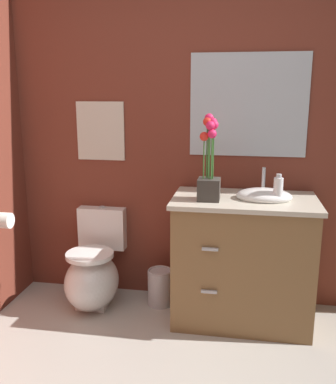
% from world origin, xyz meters
% --- Properties ---
extents(wall_back, '(4.09, 0.05, 2.50)m').
position_xyz_m(wall_back, '(0.20, 1.66, 1.25)').
color(wall_back, maroon).
rests_on(wall_back, ground_plane).
extents(toilet, '(0.38, 0.59, 0.69)m').
position_xyz_m(toilet, '(-0.68, 1.36, 0.24)').
color(toilet, white).
rests_on(toilet, ground_plane).
extents(vanity_cabinet, '(0.94, 0.56, 1.04)m').
position_xyz_m(vanity_cabinet, '(0.39, 1.34, 0.44)').
color(vanity_cabinet, brown).
rests_on(vanity_cabinet, ground_plane).
extents(flower_vase, '(0.14, 0.14, 0.55)m').
position_xyz_m(flower_vase, '(0.15, 1.25, 1.06)').
color(flower_vase, '#38332D').
rests_on(flower_vase, vanity_cabinet).
extents(soap_bottle, '(0.06, 0.06, 0.18)m').
position_xyz_m(soap_bottle, '(0.59, 1.27, 0.95)').
color(soap_bottle, white).
rests_on(soap_bottle, vanity_cabinet).
extents(trash_bin, '(0.18, 0.18, 0.27)m').
position_xyz_m(trash_bin, '(-0.20, 1.44, 0.14)').
color(trash_bin, '#B7B7BC').
rests_on(trash_bin, ground_plane).
extents(wall_poster, '(0.36, 0.01, 0.43)m').
position_xyz_m(wall_poster, '(-0.68, 1.63, 1.26)').
color(wall_poster, beige).
extents(wall_mirror, '(0.80, 0.01, 0.70)m').
position_xyz_m(wall_mirror, '(0.38, 1.63, 1.45)').
color(wall_mirror, '#B2BCC6').
extents(toilet_paper_roll, '(0.11, 0.11, 0.11)m').
position_xyz_m(toilet_paper_roll, '(-1.24, 1.17, 0.68)').
color(toilet_paper_roll, white).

